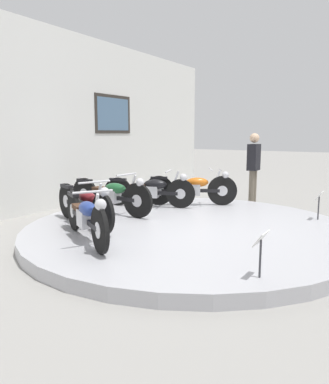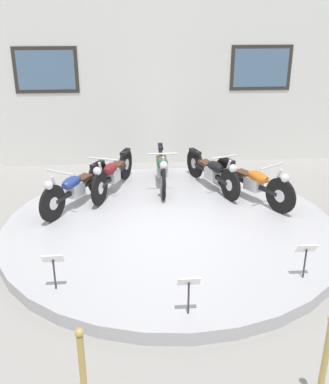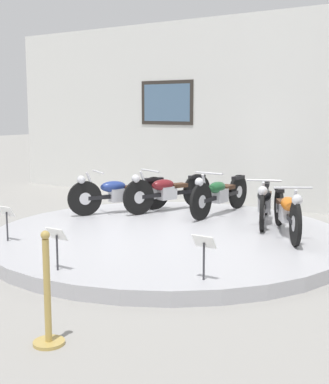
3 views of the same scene
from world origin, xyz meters
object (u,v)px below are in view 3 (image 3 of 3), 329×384
info_placard_front_centre (57,240)px  info_placard_front_left (7,216)px  motorcycle_maroon (167,190)px  info_placard_front_right (204,248)px  motorcycle_green (219,193)px  motorcycle_black (264,201)px  motorcycle_orange (287,210)px  stanchion_post_right_of_entry (48,307)px  motorcycle_blue (118,192)px

info_placard_front_centre → info_placard_front_left: bearing=158.7°
motorcycle_maroon → info_placard_front_right: 4.10m
motorcycle_green → info_placard_front_left: 3.79m
motorcycle_black → info_placard_front_centre: motorcycle_black is taller
motorcycle_orange → stanchion_post_right_of_entry: stanchion_post_right_of_entry is taller
motorcycle_blue → stanchion_post_right_of_entry: size_ratio=1.69×
motorcycle_green → motorcycle_black: (0.97, -0.24, -0.02)m
motorcycle_green → info_placard_front_left: (-1.61, -3.43, -0.02)m
motorcycle_blue → stanchion_post_right_of_entry: bearing=-58.5°
motorcycle_orange → stanchion_post_right_of_entry: bearing=-96.7°
motorcycle_orange → stanchion_post_right_of_entry: (-0.51, -4.38, -0.22)m
motorcycle_orange → info_placard_front_right: bearing=-89.8°
motorcycle_maroon → stanchion_post_right_of_entry: 5.43m
motorcycle_maroon → info_placard_front_right: size_ratio=3.68×
motorcycle_black → info_placard_front_left: motorcycle_black is taller
info_placard_front_right → stanchion_post_right_of_entry: bearing=-105.9°
info_placard_front_centre → stanchion_post_right_of_entry: stanchion_post_right_of_entry is taller
motorcycle_maroon → motorcycle_green: motorcycle_green is taller
motorcycle_green → info_placard_front_right: (1.61, -3.43, -0.02)m
motorcycle_black → info_placard_front_right: bearing=-78.6°
motorcycle_black → info_placard_front_centre: bearing=-104.2°
motorcycle_green → info_placard_front_right: motorcycle_green is taller
motorcycle_orange → info_placard_front_left: motorcycle_orange is taller
motorcycle_black → motorcycle_blue: bearing=-165.8°
info_placard_front_centre → motorcycle_black: bearing=75.8°
motorcycle_blue → info_placard_front_centre: size_ratio=3.38×
motorcycle_blue → info_placard_front_right: bearing=-38.4°
info_placard_front_right → motorcycle_orange: bearing=90.2°
motorcycle_black → info_placard_front_left: bearing=-128.9°
info_placard_front_left → info_placard_front_centre: bearing=-21.3°
motorcycle_black → info_placard_front_right: (0.64, -3.19, -0.00)m
motorcycle_maroon → info_placard_front_centre: bearing=-75.8°
motorcycle_blue → info_placard_front_left: bearing=-90.2°
motorcycle_blue → info_placard_front_centre: motorcycle_blue is taller
motorcycle_green → motorcycle_black: bearing=-14.2°
motorcycle_blue → info_placard_front_centre: (1.60, -3.17, -0.01)m
motorcycle_maroon → stanchion_post_right_of_entry: (2.05, -5.03, -0.22)m
info_placard_front_centre → info_placard_front_right: 1.73m
motorcycle_blue → motorcycle_orange: 3.20m
motorcycle_orange → info_placard_front_left: size_ratio=3.37×
motorcycle_blue → motorcycle_orange: size_ratio=1.00×
info_placard_front_left → stanchion_post_right_of_entry: stanchion_post_right_of_entry is taller
motorcycle_green → info_placard_front_left: size_ratio=3.89×
motorcycle_orange → info_placard_front_centre: (-1.60, -3.17, -0.01)m
motorcycle_blue → info_placard_front_left: 2.54m
motorcycle_maroon → motorcycle_black: 1.93m
info_placard_front_centre → info_placard_front_right: bearing=21.3°
motorcycle_black → info_placard_front_right: 3.25m
motorcycle_black → stanchion_post_right_of_entry: bearing=-88.6°
stanchion_post_right_of_entry → motorcycle_black: bearing=91.4°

